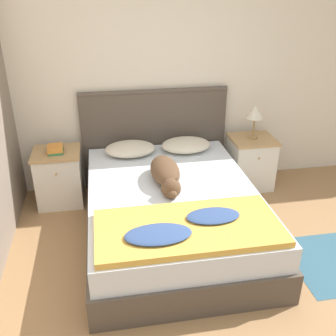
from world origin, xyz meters
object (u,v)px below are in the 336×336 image
Objects in this scene: bed at (172,212)px; dog at (166,173)px; pillow_right at (186,145)px; nightstand_right at (251,162)px; book_stack at (55,149)px; pillow_left at (130,149)px; nightstand_left at (59,177)px; table_lamp at (255,113)px.

dog is (-0.04, 0.12, 0.35)m from bed.
dog is (-0.34, -0.68, 0.03)m from pillow_right.
nightstand_right is 2.13m from book_stack.
book_stack is at bearing -179.20° from pillow_left.
pillow_right is at bearing 63.81° from dog.
nightstand_right is 0.75× the size of dog.
nightstand_left is 2.70× the size of book_stack.
table_lamp is at bearing 0.59° from pillow_left.
dog is 1.22m from book_stack.
nightstand_right is at bearing 31.96° from dog.
nightstand_right is at bearing 37.05° from bed.
nightstand_left is 1.38m from pillow_right.
pillow_left is at bearing 0.80° from book_stack.
book_stack reaches higher than pillow_right.
bed is at bearing -73.12° from dog.
pillow_left is at bearing 180.00° from pillow_right.
book_stack is (-1.35, -0.01, 0.06)m from pillow_right.
table_lamp is (1.06, 0.81, 0.63)m from bed.
pillow_left is (-1.36, 0.00, 0.27)m from nightstand_right.
nightstand_right is 1.32m from dog.
pillow_left is at bearing 0.02° from nightstand_left.
bed is 3.95× the size of pillow_right.
bed is 1.37m from book_stack.
dog is at bearing -33.34° from book_stack.
pillow_right is 0.82m from table_lamp.
table_lamp reaches higher than nightstand_left.
nightstand_left is 1.12× the size of pillow_right.
dog is (-1.09, -0.68, 0.29)m from nightstand_right.
pillow_left is (0.76, 0.00, 0.27)m from nightstand_left.
pillow_right is at bearing 0.01° from nightstand_left.
pillow_right is (0.60, 0.00, 0.00)m from pillow_left.
table_lamp is at bearing 0.39° from nightstand_left.
book_stack is at bearing -83.08° from nightstand_left.
pillow_right reaches higher than nightstand_right.
pillow_right is 0.76m from dog.
nightstand_right is 1.61× the size of table_lamp.
table_lamp is (0.00, 0.01, 0.57)m from nightstand_right.
pillow_right is (0.30, 0.80, 0.32)m from bed.
pillow_left is at bearing 110.60° from bed.
dog is at bearing -116.19° from pillow_right.
table_lamp is (1.09, 0.70, 0.28)m from dog.
pillow_left is at bearing 179.99° from nightstand_right.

